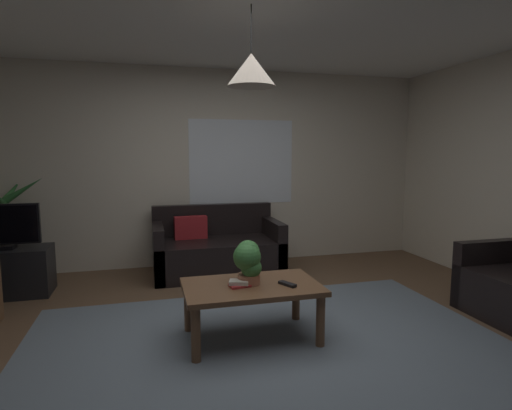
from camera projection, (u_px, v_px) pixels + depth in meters
floor at (266, 341)px, 3.32m from camera, size 5.77×4.88×0.02m
rug at (273, 351)px, 3.12m from camera, size 3.75×2.68×0.01m
wall_back at (214, 168)px, 5.52m from camera, size 5.89×0.06×2.56m
ceiling at (267, 1)px, 2.99m from camera, size 5.77×4.88×0.02m
window_pane at (242, 162)px, 5.57m from camera, size 1.41×0.01×1.12m
couch_under_window at (217, 251)px, 5.14m from camera, size 1.54×0.83×0.82m
coffee_table at (252, 293)px, 3.31m from camera, size 1.07×0.66×0.45m
book_on_table_0 at (240, 285)px, 3.24m from camera, size 0.17×0.13×0.02m
book_on_table_1 at (239, 282)px, 3.25m from camera, size 0.17×0.14×0.03m
remote_on_table_0 at (287, 284)px, 3.27m from camera, size 0.12×0.17×0.02m
potted_plant_on_table at (248, 260)px, 3.28m from camera, size 0.22×0.23×0.35m
tv_stand at (5, 272)px, 4.31m from camera, size 0.90×0.44×0.50m
tv at (0, 226)px, 4.23m from camera, size 0.74×0.16×0.47m
potted_palm_corner at (3, 238)px, 4.71m from camera, size 0.82×0.83×1.24m
pendant_lamp at (251, 70)px, 3.09m from camera, size 0.37×0.37×0.59m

